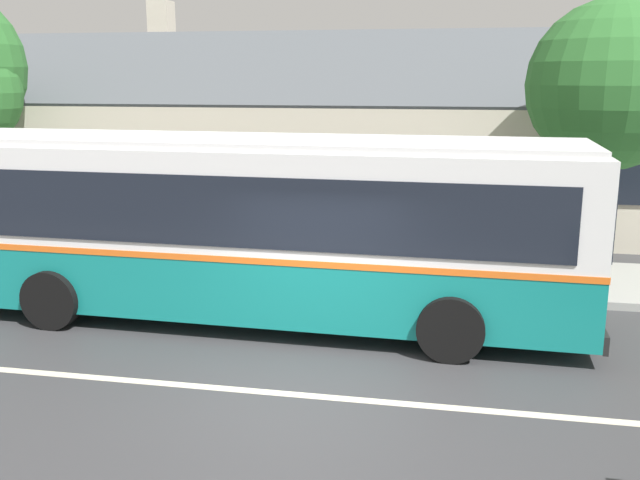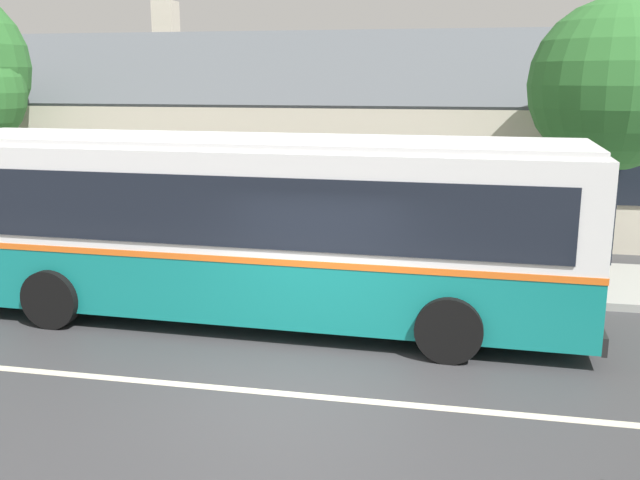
% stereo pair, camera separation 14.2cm
% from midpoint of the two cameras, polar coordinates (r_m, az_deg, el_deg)
% --- Properties ---
extents(ground_plane, '(300.00, 300.00, 0.00)m').
position_cam_midpoint_polar(ground_plane, '(9.68, -2.43, -12.27)').
color(ground_plane, '#38383A').
extents(sidewalk_far, '(60.00, 3.00, 0.15)m').
position_cam_midpoint_polar(sidewalk_far, '(15.21, 2.80, -2.50)').
color(sidewalk_far, '#9E9E99').
rests_on(sidewalk_far, ground).
extents(lane_divider_stripe, '(60.00, 0.16, 0.01)m').
position_cam_midpoint_polar(lane_divider_stripe, '(9.68, -2.43, -12.25)').
color(lane_divider_stripe, beige).
rests_on(lane_divider_stripe, ground).
extents(community_building, '(22.56, 8.98, 6.52)m').
position_cam_midpoint_polar(community_building, '(22.38, 1.27, 7.04)').
color(community_building, beige).
rests_on(community_building, ground).
extents(transit_bus, '(11.35, 2.97, 3.13)m').
position_cam_midpoint_polar(transit_bus, '(12.18, -5.91, 1.34)').
color(transit_bus, '#147F7A').
rests_on(transit_bus, ground).
extents(bench_down_street, '(1.56, 0.51, 0.94)m').
position_cam_midpoint_polar(bench_down_street, '(15.95, -12.95, -0.28)').
color(bench_down_street, brown).
rests_on(bench_down_street, sidewalk_far).
extents(street_tree_primary, '(3.45, 3.45, 5.68)m').
position_cam_midpoint_polar(street_tree_primary, '(16.02, 22.32, 10.93)').
color(street_tree_primary, '#4C3828').
rests_on(street_tree_primary, ground).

